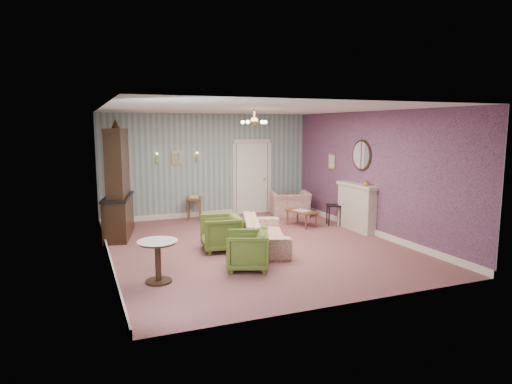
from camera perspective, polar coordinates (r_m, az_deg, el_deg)
name	(u,v)px	position (r m, az deg, el deg)	size (l,w,h in m)	color
floor	(254,245)	(9.77, -0.21, -6.78)	(7.00, 7.00, 0.00)	#8D5254
ceiling	(254,109)	(9.44, -0.22, 10.48)	(7.00, 7.00, 0.00)	white
wall_back	(208,165)	(12.79, -6.05, 3.37)	(6.00, 6.00, 0.00)	slate
wall_front	(347,205)	(6.41, 11.47, -1.68)	(6.00, 6.00, 0.00)	slate
wall_left	(105,186)	(8.84, -18.59, 0.77)	(7.00, 7.00, 0.00)	slate
wall_right	(372,173)	(10.96, 14.53, 2.32)	(7.00, 7.00, 0.00)	slate
wall_right_floral	(372,173)	(10.95, 14.46, 2.32)	(7.00, 7.00, 0.00)	#B45A77
door	(252,177)	(13.21, -0.54, 1.95)	(1.12, 0.12, 2.16)	white
olive_chair_a	(247,249)	(8.11, -1.12, -7.20)	(0.73, 0.68, 0.75)	#546624
olive_chair_b	(247,237)	(9.06, -1.17, -5.77)	(0.66, 0.62, 0.68)	#546624
olive_chair_c	(221,231)	(9.33, -4.47, -4.98)	(0.78, 0.73, 0.80)	#546624
sofa_chintz	(265,228)	(9.53, 1.12, -4.54)	(2.16, 0.63, 0.85)	#9F4048
wingback_chair	(290,200)	(12.82, 4.37, -1.02)	(1.07, 0.70, 0.94)	#9F4048
dresser	(117,180)	(10.74, -17.21, 1.44)	(0.55, 1.59, 2.65)	black
fireplace	(356,207)	(11.32, 12.60, -1.88)	(0.30, 1.40, 1.16)	beige
mantel_vase	(366,183)	(10.89, 13.81, 1.17)	(0.15, 0.15, 0.15)	gold
oval_mirror	(361,155)	(11.22, 13.22, 4.56)	(0.04, 0.76, 0.84)	white
framed_print	(332,162)	(12.37, 9.62, 3.83)	(0.04, 0.34, 0.42)	gold
coffee_table	(302,218)	(11.61, 5.80, -3.34)	(0.45, 0.81, 0.41)	brown
side_table_black	(333,215)	(11.83, 9.80, -2.89)	(0.36, 0.36, 0.54)	black
pedestal_table	(158,261)	(7.61, -12.31, -8.59)	(0.65, 0.65, 0.71)	black
nesting_table	(194,208)	(12.47, -7.85, -1.97)	(0.40, 0.51, 0.67)	brown
gilt_mirror_back	(177,158)	(12.52, -9.99, 4.33)	(0.28, 0.06, 0.36)	gold
sconce_left	(157,158)	(12.40, -12.46, 4.22)	(0.16, 0.12, 0.30)	gold
sconce_right	(197,157)	(12.62, -7.52, 4.41)	(0.16, 0.12, 0.30)	gold
chandelier	(254,122)	(9.43, -0.22, 8.84)	(0.56, 0.56, 0.36)	gold
burgundy_cushion	(291,201)	(12.66, 4.47, -1.09)	(0.38, 0.10, 0.38)	maroon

